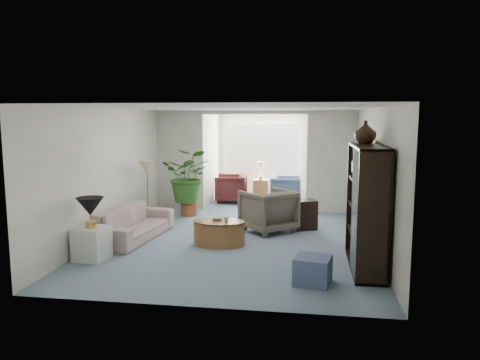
% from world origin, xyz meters
% --- Properties ---
extents(floor, '(6.00, 6.00, 0.00)m').
position_xyz_m(floor, '(0.00, 0.00, 0.00)').
color(floor, gray).
rests_on(floor, ground).
extents(sunroom_floor, '(2.60, 2.60, 0.00)m').
position_xyz_m(sunroom_floor, '(0.00, 4.10, 0.00)').
color(sunroom_floor, gray).
rests_on(sunroom_floor, ground).
extents(back_pier_left, '(1.20, 0.12, 2.50)m').
position_xyz_m(back_pier_left, '(-1.90, 3.00, 1.25)').
color(back_pier_left, white).
rests_on(back_pier_left, ground).
extents(back_pier_right, '(1.20, 0.12, 2.50)m').
position_xyz_m(back_pier_right, '(1.90, 3.00, 1.25)').
color(back_pier_right, white).
rests_on(back_pier_right, ground).
extents(back_header, '(2.60, 0.12, 0.10)m').
position_xyz_m(back_header, '(0.00, 3.00, 2.45)').
color(back_header, white).
rests_on(back_header, back_pier_left).
extents(window_pane, '(2.20, 0.02, 1.50)m').
position_xyz_m(window_pane, '(0.00, 5.18, 1.40)').
color(window_pane, white).
extents(window_blinds, '(2.20, 0.02, 1.50)m').
position_xyz_m(window_blinds, '(0.00, 5.15, 1.40)').
color(window_blinds, white).
extents(framed_picture, '(0.04, 0.50, 0.40)m').
position_xyz_m(framed_picture, '(2.46, -0.10, 1.70)').
color(framed_picture, '#C0B79A').
extents(sofa, '(1.03, 2.14, 0.60)m').
position_xyz_m(sofa, '(-1.98, -0.03, 0.30)').
color(sofa, beige).
rests_on(sofa, ground).
extents(end_table, '(0.54, 0.54, 0.54)m').
position_xyz_m(end_table, '(-2.18, -1.38, 0.27)').
color(end_table, white).
rests_on(end_table, ground).
extents(table_lamp, '(0.44, 0.44, 0.30)m').
position_xyz_m(table_lamp, '(-2.18, -1.38, 0.89)').
color(table_lamp, black).
rests_on(table_lamp, end_table).
extents(floor_lamp, '(0.36, 0.36, 0.28)m').
position_xyz_m(floor_lamp, '(-2.15, 1.24, 1.25)').
color(floor_lamp, beige).
rests_on(floor_lamp, ground).
extents(coffee_table, '(1.20, 1.20, 0.45)m').
position_xyz_m(coffee_table, '(-0.27, -0.22, 0.23)').
color(coffee_table, olive).
rests_on(coffee_table, ground).
extents(coffee_bowl, '(0.29, 0.29, 0.06)m').
position_xyz_m(coffee_bowl, '(-0.32, -0.12, 0.48)').
color(coffee_bowl, white).
rests_on(coffee_bowl, coffee_table).
extents(coffee_cup, '(0.13, 0.13, 0.10)m').
position_xyz_m(coffee_cup, '(-0.12, -0.32, 0.50)').
color(coffee_cup, beige).
rests_on(coffee_cup, coffee_table).
extents(wingback_chair, '(1.32, 1.32, 0.86)m').
position_xyz_m(wingback_chair, '(0.54, 0.93, 0.43)').
color(wingback_chair, '#625B4D').
rests_on(wingback_chair, ground).
extents(side_table_dark, '(0.63, 0.57, 0.62)m').
position_xyz_m(side_table_dark, '(1.24, 1.23, 0.31)').
color(side_table_dark, black).
rests_on(side_table_dark, ground).
extents(entertainment_cabinet, '(0.46, 1.72, 1.91)m').
position_xyz_m(entertainment_cabinet, '(2.23, -1.13, 0.96)').
color(entertainment_cabinet, black).
rests_on(entertainment_cabinet, ground).
extents(cabinet_urn, '(0.35, 0.35, 0.37)m').
position_xyz_m(cabinet_urn, '(2.23, -0.63, 2.09)').
color(cabinet_urn, '#311E10').
rests_on(cabinet_urn, entertainment_cabinet).
extents(ottoman, '(0.57, 0.57, 0.39)m').
position_xyz_m(ottoman, '(1.42, -1.97, 0.19)').
color(ottoman, slate).
rests_on(ottoman, ground).
extents(plant_pot, '(0.40, 0.40, 0.32)m').
position_xyz_m(plant_pot, '(-1.47, 2.21, 0.16)').
color(plant_pot, brown).
rests_on(plant_pot, ground).
extents(house_plant, '(1.15, 1.00, 1.28)m').
position_xyz_m(house_plant, '(-1.47, 2.21, 0.96)').
color(house_plant, '#306322').
rests_on(house_plant, plant_pot).
extents(sunroom_chair_blue, '(0.87, 0.85, 0.75)m').
position_xyz_m(sunroom_chair_blue, '(0.74, 4.04, 0.37)').
color(sunroom_chair_blue, slate).
rests_on(sunroom_chair_blue, ground).
extents(sunroom_chair_maroon, '(0.89, 0.86, 0.76)m').
position_xyz_m(sunroom_chair_maroon, '(-0.76, 4.04, 0.38)').
color(sunroom_chair_maroon, '#521C21').
rests_on(sunroom_chair_maroon, ground).
extents(sunroom_table, '(0.46, 0.37, 0.54)m').
position_xyz_m(sunroom_table, '(-0.01, 4.79, 0.27)').
color(sunroom_table, olive).
rests_on(sunroom_table, ground).
extents(shelf_clutter, '(0.30, 1.22, 1.06)m').
position_xyz_m(shelf_clutter, '(2.18, -1.28, 1.09)').
color(shelf_clutter, '#2B2825').
rests_on(shelf_clutter, entertainment_cabinet).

